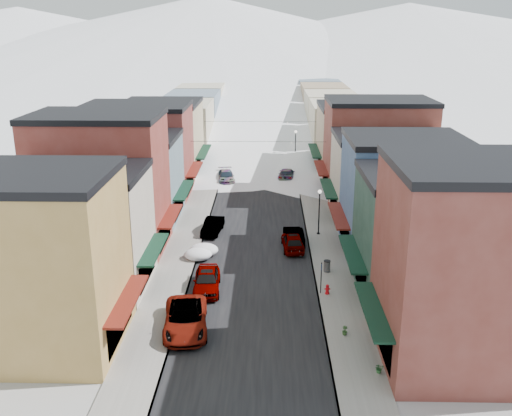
{
  "coord_description": "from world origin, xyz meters",
  "views": [
    {
      "loc": [
        1.16,
        -28.13,
        19.69
      ],
      "look_at": [
        0.0,
        26.45,
        2.1
      ],
      "focal_mm": 40.0,
      "sensor_mm": 36.0,
      "label": 1
    }
  ],
  "objects_px": {
    "car_green_sedan": "(294,235)",
    "streetlamp_near": "(319,206)",
    "car_silver_sedan": "(207,280)",
    "trash_can": "(327,266)",
    "car_white_suv": "(186,319)",
    "fire_hydrant": "(327,289)",
    "car_dark_hatch": "(213,226)"
  },
  "relations": [
    {
      "from": "car_silver_sedan",
      "to": "streetlamp_near",
      "type": "bearing_deg",
      "value": 49.15
    },
    {
      "from": "car_green_sedan",
      "to": "streetlamp_near",
      "type": "xyz_separation_m",
      "value": [
        2.5,
        2.07,
        2.23
      ]
    },
    {
      "from": "car_white_suv",
      "to": "car_silver_sedan",
      "type": "xyz_separation_m",
      "value": [
        0.8,
        6.09,
        -0.01
      ]
    },
    {
      "from": "car_white_suv",
      "to": "streetlamp_near",
      "type": "relative_size",
      "value": 1.38
    },
    {
      "from": "trash_can",
      "to": "streetlamp_near",
      "type": "bearing_deg",
      "value": 89.73
    },
    {
      "from": "car_green_sedan",
      "to": "fire_hydrant",
      "type": "bearing_deg",
      "value": 95.99
    },
    {
      "from": "car_dark_hatch",
      "to": "car_green_sedan",
      "type": "bearing_deg",
      "value": -10.44
    },
    {
      "from": "trash_can",
      "to": "car_dark_hatch",
      "type": "bearing_deg",
      "value": 137.87
    },
    {
      "from": "car_dark_hatch",
      "to": "streetlamp_near",
      "type": "bearing_deg",
      "value": 4.72
    },
    {
      "from": "car_green_sedan",
      "to": "trash_can",
      "type": "distance_m",
      "value": 7.33
    },
    {
      "from": "car_silver_sedan",
      "to": "streetlamp_near",
      "type": "xyz_separation_m",
      "value": [
        9.66,
        12.38,
        2.13
      ]
    },
    {
      "from": "car_silver_sedan",
      "to": "fire_hydrant",
      "type": "relative_size",
      "value": 6.55
    },
    {
      "from": "car_white_suv",
      "to": "car_green_sedan",
      "type": "height_order",
      "value": "car_white_suv"
    },
    {
      "from": "car_silver_sedan",
      "to": "car_dark_hatch",
      "type": "xyz_separation_m",
      "value": [
        -0.75,
        12.79,
        -0.12
      ]
    },
    {
      "from": "car_white_suv",
      "to": "fire_hydrant",
      "type": "distance_m",
      "value": 11.41
    },
    {
      "from": "car_white_suv",
      "to": "car_dark_hatch",
      "type": "height_order",
      "value": "car_white_suv"
    },
    {
      "from": "streetlamp_near",
      "to": "trash_can",
      "type": "bearing_deg",
      "value": -90.27
    },
    {
      "from": "car_silver_sedan",
      "to": "streetlamp_near",
      "type": "height_order",
      "value": "streetlamp_near"
    },
    {
      "from": "car_silver_sedan",
      "to": "car_green_sedan",
      "type": "bearing_deg",
      "value": 52.34
    },
    {
      "from": "car_green_sedan",
      "to": "fire_hydrant",
      "type": "xyz_separation_m",
      "value": [
        2.09,
        -11.01,
        -0.25
      ]
    },
    {
      "from": "fire_hydrant",
      "to": "streetlamp_near",
      "type": "xyz_separation_m",
      "value": [
        0.41,
        13.08,
        2.49
      ]
    },
    {
      "from": "car_green_sedan",
      "to": "trash_can",
      "type": "relative_size",
      "value": 4.7
    },
    {
      "from": "car_green_sedan",
      "to": "streetlamp_near",
      "type": "relative_size",
      "value": 1.02
    },
    {
      "from": "trash_can",
      "to": "car_white_suv",
      "type": "bearing_deg",
      "value": -137.69
    },
    {
      "from": "car_dark_hatch",
      "to": "streetlamp_near",
      "type": "distance_m",
      "value": 10.67
    },
    {
      "from": "car_white_suv",
      "to": "car_dark_hatch",
      "type": "bearing_deg",
      "value": 83.47
    },
    {
      "from": "car_silver_sedan",
      "to": "trash_can",
      "type": "bearing_deg",
      "value": 16.6
    },
    {
      "from": "fire_hydrant",
      "to": "car_white_suv",
      "type": "bearing_deg",
      "value": -151.84
    },
    {
      "from": "trash_can",
      "to": "car_silver_sedan",
      "type": "bearing_deg",
      "value": -160.54
    },
    {
      "from": "car_white_suv",
      "to": "car_silver_sedan",
      "type": "relative_size",
      "value": 1.23
    },
    {
      "from": "car_green_sedan",
      "to": "fire_hydrant",
      "type": "distance_m",
      "value": 11.21
    },
    {
      "from": "car_dark_hatch",
      "to": "car_white_suv",
      "type": "bearing_deg",
      "value": -83.16
    }
  ]
}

